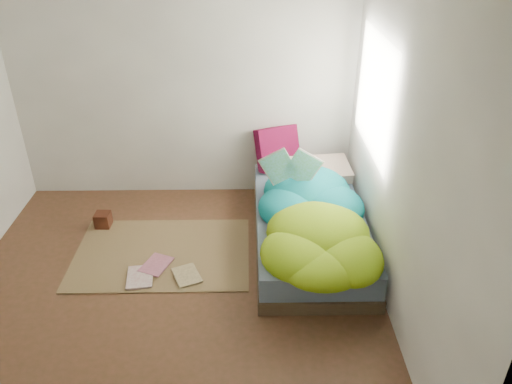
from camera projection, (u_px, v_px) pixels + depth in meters
ground at (171, 293)px, 4.14m from camera, size 3.50×3.50×0.00m
room_walls at (152, 107)px, 3.34m from camera, size 3.54×3.54×2.62m
bed at (309, 227)px, 4.70m from camera, size 1.00×2.00×0.34m
duvet at (314, 208)px, 4.34m from camera, size 0.96×1.84×0.34m
rug at (162, 253)px, 4.62m from camera, size 1.60×1.10×0.01m
pillow_floral at (319, 171)px, 5.17m from camera, size 0.67×0.46×0.14m
pillow_magenta at (278, 148)px, 5.29m from camera, size 0.47×0.31×0.45m
open_book at (291, 158)px, 4.51m from camera, size 0.46×0.13×0.28m
wooden_box at (103, 220)px, 4.97m from camera, size 0.15×0.15×0.14m
floor_book_a at (127, 278)px, 4.28m from camera, size 0.26×0.33×0.02m
floor_book_b at (146, 262)px, 4.46m from camera, size 0.31×0.35×0.03m
floor_book_c at (175, 279)px, 4.27m from camera, size 0.30×0.34×0.02m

